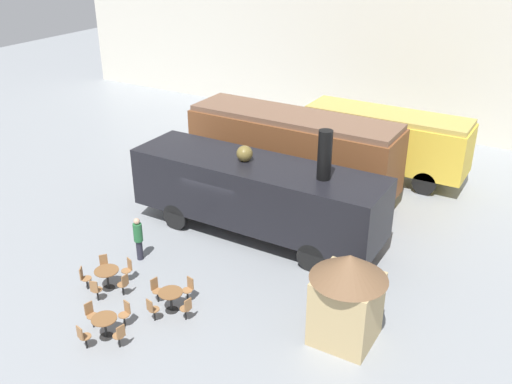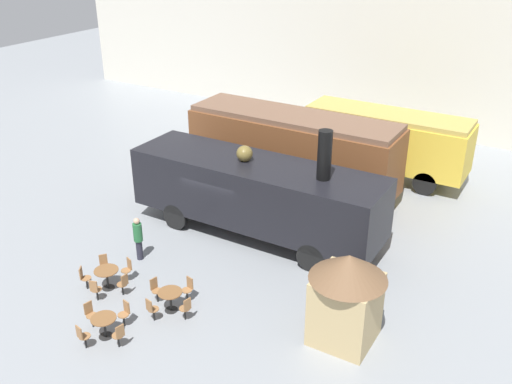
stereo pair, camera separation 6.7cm
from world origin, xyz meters
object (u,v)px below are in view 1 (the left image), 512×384
passenger_coach_vintage (386,138)px  cafe_table_mid (171,296)px  visitor_person (138,237)px  ticket_kiosk (347,293)px  cafe_table_near (107,274)px  passenger_coach_wooden (293,148)px  cafe_chair_0 (124,283)px  cafe_table_far (105,323)px  steam_locomotive (256,191)px

passenger_coach_vintage → cafe_table_mid: (-2.30, -14.14, -1.43)m
visitor_person → ticket_kiosk: bearing=-2.0°
cafe_table_near → cafe_table_mid: cafe_table_near is taller
passenger_coach_vintage → cafe_table_mid: 14.39m
cafe_table_near → passenger_coach_wooden: bearing=79.5°
visitor_person → cafe_table_near: bearing=-81.2°
cafe_chair_0 → cafe_table_near: bearing=-0.0°
ticket_kiosk → visitor_person: bearing=178.0°
passenger_coach_wooden → cafe_table_far: size_ratio=12.36×
passenger_coach_wooden → passenger_coach_vintage: bearing=52.3°
steam_locomotive → cafe_table_far: 8.04m
passenger_coach_vintage → cafe_table_near: passenger_coach_vintage is taller
cafe_table_far → visitor_person: size_ratio=0.45×
passenger_coach_vintage → visitor_person: passenger_coach_vintage is taller
passenger_coach_vintage → cafe_chair_0: (-4.19, -14.31, -1.49)m
cafe_chair_0 → visitor_person: (-1.11, 2.08, 0.45)m
steam_locomotive → cafe_table_mid: bearing=-88.4°
cafe_chair_0 → passenger_coach_wooden: bearing=-93.5°
cafe_table_far → cafe_chair_0: (-0.97, 1.91, -0.04)m
cafe_chair_0 → ticket_kiosk: bearing=-163.6°
visitor_person → ticket_kiosk: (8.44, -0.29, 0.72)m
cafe_table_near → cafe_chair_0: cafe_chair_0 is taller
cafe_table_far → visitor_person: bearing=117.6°
cafe_table_far → steam_locomotive: bearing=84.4°
passenger_coach_wooden → steam_locomotive: bearing=-81.9°
cafe_table_mid → cafe_table_far: cafe_table_mid is taller
passenger_coach_wooden → steam_locomotive: size_ratio=0.94×
steam_locomotive → cafe_table_mid: size_ratio=12.84×
passenger_coach_vintage → steam_locomotive: bearing=-106.4°
cafe_table_near → ticket_kiosk: ticket_kiosk is taller
passenger_coach_vintage → cafe_table_mid: bearing=-99.2°
steam_locomotive → cafe_table_far: steam_locomotive is taller
cafe_table_near → visitor_person: (-0.32, 2.04, 0.37)m
passenger_coach_wooden → cafe_table_far: (-0.14, -12.23, -1.67)m
cafe_table_mid → cafe_chair_0: 1.90m
steam_locomotive → cafe_chair_0: bearing=-106.2°
cafe_table_near → visitor_person: 2.10m
passenger_coach_wooden → cafe_table_mid: bearing=-85.6°
passenger_coach_vintage → steam_locomotive: size_ratio=0.77×
steam_locomotive → cafe_table_mid: 5.96m
passenger_coach_wooden → cafe_chair_0: size_ratio=11.26×
passenger_coach_vintage → ticket_kiosk: bearing=-75.9°
passenger_coach_wooden → cafe_table_mid: 10.32m
cafe_table_near → ticket_kiosk: bearing=12.1°
visitor_person → ticket_kiosk: size_ratio=0.58×
passenger_coach_vintage → ticket_kiosk: passenger_coach_vintage is taller
cafe_table_mid → visitor_person: (-3.00, 1.91, 0.39)m
cafe_table_mid → ticket_kiosk: bearing=16.6°
steam_locomotive → ticket_kiosk: (5.60, -4.18, -0.28)m
passenger_coach_vintage → cafe_table_near: bearing=-109.3°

